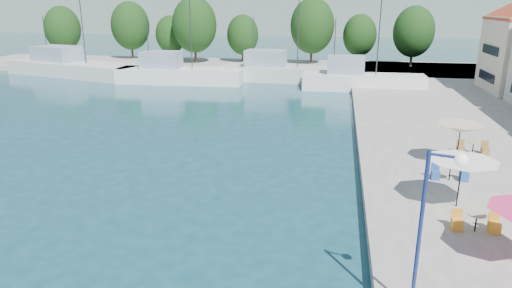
% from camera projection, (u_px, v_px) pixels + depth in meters
% --- Properties ---
extents(quay_far, '(90.00, 16.00, 0.60)m').
position_uv_depth(quay_far, '(254.00, 67.00, 67.70)').
color(quay_far, gray).
rests_on(quay_far, ground).
extents(hill_west, '(180.00, 40.00, 16.00)m').
position_uv_depth(hill_west, '(240.00, 8.00, 156.62)').
color(hill_west, gray).
rests_on(hill_west, ground).
extents(hill_east, '(140.00, 40.00, 12.00)m').
position_uv_depth(hill_east, '(442.00, 13.00, 164.06)').
color(hill_east, gray).
rests_on(hill_east, ground).
extents(trawler_01, '(21.36, 11.02, 10.20)m').
position_uv_depth(trawler_01, '(73.00, 68.00, 61.60)').
color(trawler_01, silver).
rests_on(trawler_01, ground).
extents(trawler_02, '(15.52, 4.69, 10.20)m').
position_uv_depth(trawler_02, '(177.00, 74.00, 55.69)').
color(trawler_02, white).
rests_on(trawler_02, ground).
extents(trawler_03, '(16.40, 5.35, 10.20)m').
position_uv_depth(trawler_03, '(281.00, 72.00, 57.16)').
color(trawler_03, silver).
rests_on(trawler_03, ground).
extents(trawler_04, '(13.39, 3.49, 10.20)m').
position_uv_depth(trawler_04, '(360.00, 81.00, 51.10)').
color(trawler_04, white).
rests_on(trawler_04, ground).
extents(tree_01, '(5.69, 5.69, 8.43)m').
position_uv_depth(tree_01, '(62.00, 29.00, 73.93)').
color(tree_01, '#3F2B19').
rests_on(tree_01, quay_far).
extents(tree_02, '(6.18, 6.18, 9.15)m').
position_uv_depth(tree_02, '(130.00, 26.00, 74.21)').
color(tree_02, '#3F2B19').
rests_on(tree_02, quay_far).
extents(tree_03, '(4.73, 4.73, 7.00)m').
position_uv_depth(tree_03, '(171.00, 35.00, 72.31)').
color(tree_03, '#3F2B19').
rests_on(tree_03, quay_far).
extents(tree_04, '(6.66, 6.66, 9.86)m').
position_uv_depth(tree_04, '(194.00, 25.00, 68.55)').
color(tree_04, '#3F2B19').
rests_on(tree_04, quay_far).
extents(tree_05, '(4.85, 4.85, 7.18)m').
position_uv_depth(tree_05, '(243.00, 35.00, 70.01)').
color(tree_05, '#3F2B19').
rests_on(tree_05, quay_far).
extents(tree_06, '(6.51, 6.51, 9.64)m').
position_uv_depth(tree_06, '(312.00, 26.00, 67.59)').
color(tree_06, '#3F2B19').
rests_on(tree_06, quay_far).
extents(tree_07, '(4.94, 4.94, 7.31)m').
position_uv_depth(tree_07, '(360.00, 35.00, 67.90)').
color(tree_07, '#3F2B19').
rests_on(tree_07, quay_far).
extents(tree_08, '(5.76, 5.76, 8.52)m').
position_uv_depth(tree_08, '(414.00, 32.00, 64.74)').
color(tree_08, '#3F2B19').
rests_on(tree_08, quay_far).
extents(umbrella_white, '(3.09, 3.09, 2.19)m').
position_uv_depth(umbrella_white, '(462.00, 166.00, 19.98)').
color(umbrella_white, black).
rests_on(umbrella_white, quay_right).
extents(umbrella_cream, '(2.56, 2.56, 2.41)m').
position_uv_depth(umbrella_cream, '(461.00, 128.00, 25.11)').
color(umbrella_cream, black).
rests_on(umbrella_cream, quay_right).
extents(cafe_table_01, '(1.82, 0.70, 0.76)m').
position_uv_depth(cafe_table_01, '(476.00, 225.00, 18.19)').
color(cafe_table_01, black).
rests_on(cafe_table_01, quay_right).
extents(cafe_table_02, '(1.82, 0.70, 0.76)m').
position_uv_depth(cafe_table_02, '(450.00, 175.00, 23.50)').
color(cafe_table_02, black).
rests_on(cafe_table_02, quay_right).
extents(cafe_table_03, '(1.82, 0.70, 0.76)m').
position_uv_depth(cafe_table_03, '(473.00, 150.00, 27.57)').
color(cafe_table_03, black).
rests_on(cafe_table_03, quay_right).
extents(street_lamp, '(1.01, 0.47, 5.03)m').
position_uv_depth(street_lamp, '(436.00, 204.00, 12.46)').
color(street_lamp, navy).
rests_on(street_lamp, quay_right).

